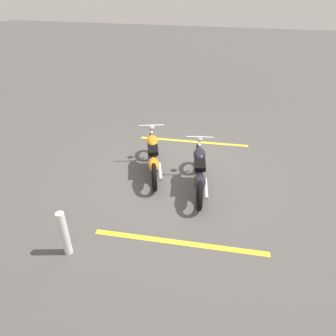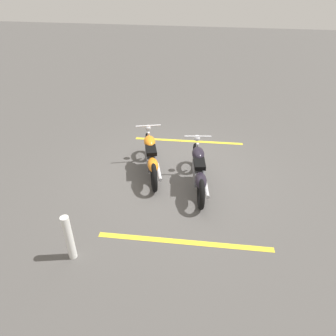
# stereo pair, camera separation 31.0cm
# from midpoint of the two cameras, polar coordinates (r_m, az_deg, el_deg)

# --- Properties ---
(ground_plane) EXTENTS (60.00, 60.00, 0.00)m
(ground_plane) POSITION_cam_midpoint_polar(r_m,az_deg,el_deg) (7.41, 3.04, -0.90)
(ground_plane) COLOR #514F4C
(motorcycle_bright_foreground) EXTENTS (2.13, 0.92, 1.04)m
(motorcycle_bright_foreground) POSITION_cam_midpoint_polar(r_m,az_deg,el_deg) (7.18, -1.65, 2.30)
(motorcycle_bright_foreground) COLOR black
(motorcycle_bright_foreground) RESTS_ON ground
(motorcycle_dark_foreground) EXTENTS (2.20, 0.76, 1.04)m
(motorcycle_dark_foreground) POSITION_cam_midpoint_polar(r_m,az_deg,el_deg) (6.66, 7.36, -0.55)
(motorcycle_dark_foreground) COLOR black
(motorcycle_dark_foreground) RESTS_ON ground
(bollard_post) EXTENTS (0.14, 0.14, 0.88)m
(bollard_post) POSITION_cam_midpoint_polar(r_m,az_deg,el_deg) (5.33, -17.69, -11.95)
(bollard_post) COLOR white
(bollard_post) RESTS_ON ground
(parking_stripe_near) EXTENTS (0.44, 3.20, 0.01)m
(parking_stripe_near) POSITION_cam_midpoint_polar(r_m,az_deg,el_deg) (8.92, 5.89, 5.05)
(parking_stripe_near) COLOR yellow
(parking_stripe_near) RESTS_ON ground
(parking_stripe_mid) EXTENTS (0.44, 3.20, 0.01)m
(parking_stripe_mid) POSITION_cam_midpoint_polar(r_m,az_deg,el_deg) (5.57, 3.84, -14.13)
(parking_stripe_mid) COLOR yellow
(parking_stripe_mid) RESTS_ON ground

